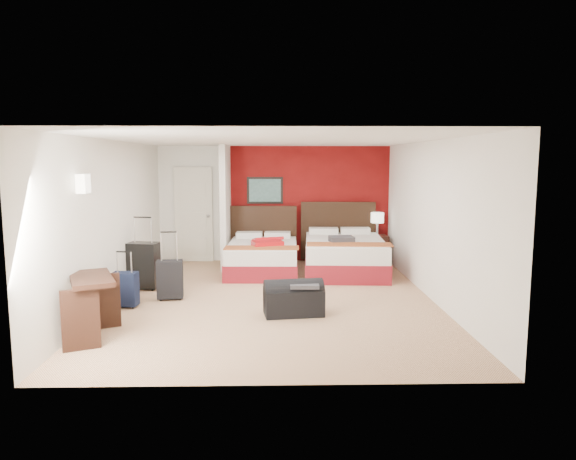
{
  "coord_description": "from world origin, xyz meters",
  "views": [
    {
      "loc": [
        0.05,
        -8.12,
        2.18
      ],
      "look_at": [
        0.25,
        0.8,
        1.0
      ],
      "focal_mm": 32.59,
      "sensor_mm": 36.0,
      "label": 1
    }
  ],
  "objects_px": {
    "bed_right": "(344,256)",
    "nightstand": "(377,250)",
    "bed_left": "(263,258)",
    "red_suitcase_open": "(267,242)",
    "duffel_bag": "(294,300)",
    "suitcase_black": "(144,267)",
    "suitcase_charcoal": "(170,281)",
    "table_lamp": "(377,224)",
    "desk": "(93,308)",
    "suitcase_navy": "(125,291)"
  },
  "relations": [
    {
      "from": "bed_left",
      "to": "table_lamp",
      "type": "relative_size",
      "value": 3.96
    },
    {
      "from": "bed_right",
      "to": "red_suitcase_open",
      "type": "height_order",
      "value": "red_suitcase_open"
    },
    {
      "from": "bed_left",
      "to": "nightstand",
      "type": "height_order",
      "value": "nightstand"
    },
    {
      "from": "bed_left",
      "to": "duffel_bag",
      "type": "height_order",
      "value": "bed_left"
    },
    {
      "from": "red_suitcase_open",
      "to": "desk",
      "type": "distance_m",
      "value": 4.28
    },
    {
      "from": "red_suitcase_open",
      "to": "duffel_bag",
      "type": "relative_size",
      "value": 0.93
    },
    {
      "from": "suitcase_black",
      "to": "duffel_bag",
      "type": "relative_size",
      "value": 0.93
    },
    {
      "from": "duffel_bag",
      "to": "bed_left",
      "type": "bearing_deg",
      "value": 92.56
    },
    {
      "from": "bed_left",
      "to": "duffel_bag",
      "type": "bearing_deg",
      "value": -78.25
    },
    {
      "from": "nightstand",
      "to": "suitcase_black",
      "type": "bearing_deg",
      "value": -157.36
    },
    {
      "from": "red_suitcase_open",
      "to": "desk",
      "type": "height_order",
      "value": "desk"
    },
    {
      "from": "suitcase_navy",
      "to": "duffel_bag",
      "type": "bearing_deg",
      "value": -4.78
    },
    {
      "from": "suitcase_black",
      "to": "desk",
      "type": "bearing_deg",
      "value": -78.22
    },
    {
      "from": "suitcase_charcoal",
      "to": "bed_right",
      "type": "bearing_deg",
      "value": 25.36
    },
    {
      "from": "suitcase_navy",
      "to": "duffel_bag",
      "type": "relative_size",
      "value": 0.61
    },
    {
      "from": "bed_right",
      "to": "red_suitcase_open",
      "type": "distance_m",
      "value": 1.54
    },
    {
      "from": "table_lamp",
      "to": "duffel_bag",
      "type": "distance_m",
      "value": 4.22
    },
    {
      "from": "desk",
      "to": "bed_left",
      "type": "bearing_deg",
      "value": 38.4
    },
    {
      "from": "nightstand",
      "to": "table_lamp",
      "type": "bearing_deg",
      "value": 0.0
    },
    {
      "from": "bed_left",
      "to": "red_suitcase_open",
      "type": "relative_size",
      "value": 2.51
    },
    {
      "from": "nightstand",
      "to": "table_lamp",
      "type": "distance_m",
      "value": 0.55
    },
    {
      "from": "table_lamp",
      "to": "suitcase_charcoal",
      "type": "height_order",
      "value": "table_lamp"
    },
    {
      "from": "nightstand",
      "to": "bed_right",
      "type": "bearing_deg",
      "value": -135.45
    },
    {
      "from": "desk",
      "to": "duffel_bag",
      "type": "bearing_deg",
      "value": -3.29
    },
    {
      "from": "nightstand",
      "to": "desk",
      "type": "relative_size",
      "value": 0.65
    },
    {
      "from": "table_lamp",
      "to": "desk",
      "type": "xyz_separation_m",
      "value": [
        -4.41,
        -4.66,
        -0.46
      ]
    },
    {
      "from": "bed_right",
      "to": "suitcase_charcoal",
      "type": "distance_m",
      "value": 3.59
    },
    {
      "from": "red_suitcase_open",
      "to": "duffel_bag",
      "type": "xyz_separation_m",
      "value": [
        0.42,
        -2.77,
        -0.42
      ]
    },
    {
      "from": "bed_left",
      "to": "suitcase_navy",
      "type": "height_order",
      "value": "bed_left"
    },
    {
      "from": "bed_right",
      "to": "suitcase_charcoal",
      "type": "bearing_deg",
      "value": -143.63
    },
    {
      "from": "bed_left",
      "to": "suitcase_charcoal",
      "type": "relative_size",
      "value": 3.24
    },
    {
      "from": "desk",
      "to": "suitcase_charcoal",
      "type": "bearing_deg",
      "value": 48.34
    },
    {
      "from": "suitcase_black",
      "to": "duffel_bag",
      "type": "distance_m",
      "value": 2.97
    },
    {
      "from": "nightstand",
      "to": "suitcase_charcoal",
      "type": "xyz_separation_m",
      "value": [
        -3.83,
        -2.83,
        -0.01
      ]
    },
    {
      "from": "bed_left",
      "to": "suitcase_black",
      "type": "distance_m",
      "value": 2.37
    },
    {
      "from": "red_suitcase_open",
      "to": "bed_left",
      "type": "bearing_deg",
      "value": 118.75
    },
    {
      "from": "bed_left",
      "to": "suitcase_navy",
      "type": "bearing_deg",
      "value": -127.79
    },
    {
      "from": "nightstand",
      "to": "duffel_bag",
      "type": "bearing_deg",
      "value": -120.22
    },
    {
      "from": "nightstand",
      "to": "suitcase_navy",
      "type": "height_order",
      "value": "nightstand"
    },
    {
      "from": "bed_right",
      "to": "duffel_bag",
      "type": "distance_m",
      "value": 3.03
    },
    {
      "from": "suitcase_black",
      "to": "suitcase_navy",
      "type": "height_order",
      "value": "suitcase_black"
    },
    {
      "from": "bed_right",
      "to": "duffel_bag",
      "type": "relative_size",
      "value": 2.63
    },
    {
      "from": "bed_left",
      "to": "red_suitcase_open",
      "type": "xyz_separation_m",
      "value": [
        0.1,
        -0.1,
        0.34
      ]
    },
    {
      "from": "bed_right",
      "to": "nightstand",
      "type": "relative_size",
      "value": 3.59
    },
    {
      "from": "suitcase_charcoal",
      "to": "red_suitcase_open",
      "type": "bearing_deg",
      "value": 43.93
    },
    {
      "from": "duffel_bag",
      "to": "suitcase_black",
      "type": "bearing_deg",
      "value": 140.11
    },
    {
      "from": "suitcase_black",
      "to": "duffel_bag",
      "type": "xyz_separation_m",
      "value": [
        2.51,
        -1.58,
        -0.18
      ]
    },
    {
      "from": "red_suitcase_open",
      "to": "bed_right",
      "type": "bearing_deg",
      "value": -14.18
    },
    {
      "from": "duffel_bag",
      "to": "desk",
      "type": "relative_size",
      "value": 0.88
    },
    {
      "from": "bed_right",
      "to": "desk",
      "type": "distance_m",
      "value": 5.22
    }
  ]
}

